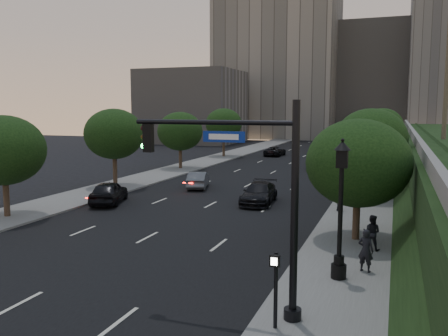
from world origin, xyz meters
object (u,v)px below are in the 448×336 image
at_px(pedestrian_b, 372,232).
at_px(sedan_mid_left, 198,180).
at_px(traffic_signal_mast, 260,207).
at_px(pedestrian_c, 340,199).
at_px(street_lamp, 340,216).
at_px(sedan_near_right, 259,193).
at_px(sedan_far_right, 314,164).
at_px(sedan_far_left, 275,151).
at_px(pedestrian_a, 366,250).
at_px(sedan_near_left, 109,192).

bearing_deg(pedestrian_b, sedan_mid_left, -32.20).
height_order(traffic_signal_mast, pedestrian_c, traffic_signal_mast).
xyz_separation_m(street_lamp, sedan_near_right, (-7.08, 13.65, -1.90)).
height_order(street_lamp, sedan_mid_left, street_lamp).
bearing_deg(sedan_far_right, sedan_mid_left, -125.66).
height_order(pedestrian_b, pedestrian_c, pedestrian_b).
height_order(sedan_mid_left, sedan_near_right, sedan_near_right).
bearing_deg(street_lamp, traffic_signal_mast, -115.77).
bearing_deg(traffic_signal_mast, sedan_far_left, 103.30).
relative_size(sedan_far_left, pedestrian_b, 2.86).
relative_size(pedestrian_a, pedestrian_b, 1.06).
xyz_separation_m(traffic_signal_mast, sedan_near_left, (-15.10, 14.28, -2.86)).
bearing_deg(traffic_signal_mast, pedestrian_c, 87.59).
distance_m(sedan_near_left, sedan_far_right, 25.69).
relative_size(traffic_signal_mast, sedan_mid_left, 1.63).
height_order(sedan_near_left, pedestrian_b, pedestrian_b).
relative_size(sedan_far_left, pedestrian_a, 2.71).
relative_size(sedan_far_right, pedestrian_b, 2.35).
bearing_deg(sedan_near_left, sedan_mid_left, -131.36).
relative_size(pedestrian_b, pedestrian_c, 1.05).
xyz_separation_m(sedan_near_left, pedestrian_a, (18.06, -8.92, 0.22)).
xyz_separation_m(sedan_mid_left, pedestrian_b, (14.74, -13.93, 0.27)).
distance_m(sedan_mid_left, sedan_far_left, 28.62).
xyz_separation_m(sedan_mid_left, sedan_far_left, (-0.38, 28.62, -0.05)).
xyz_separation_m(sedan_near_left, pedestrian_b, (18.14, -5.75, 0.17)).
bearing_deg(pedestrian_b, street_lamp, 88.01).
height_order(traffic_signal_mast, pedestrian_b, traffic_signal_mast).
bearing_deg(sedan_near_left, traffic_signal_mast, 117.80).
bearing_deg(sedan_near_left, pedestrian_a, 134.92).
relative_size(sedan_near_left, sedan_far_right, 1.22).
bearing_deg(pedestrian_a, sedan_far_left, -54.16).
relative_size(sedan_near_right, sedan_far_right, 1.30).
bearing_deg(sedan_mid_left, sedan_far_left, -105.50).
xyz_separation_m(street_lamp, sedan_far_left, (-14.11, 46.88, -1.97)).
relative_size(sedan_mid_left, pedestrian_a, 2.45).
bearing_deg(sedan_far_right, sedan_near_right, -101.83).
height_order(pedestrian_a, pedestrian_b, pedestrian_a).
distance_m(traffic_signal_mast, street_lamp, 4.79).
relative_size(traffic_signal_mast, sedan_far_right, 1.79).
bearing_deg(pedestrian_b, pedestrian_a, 99.68).
bearing_deg(pedestrian_b, sedan_near_left, -6.40).
bearing_deg(sedan_far_right, traffic_signal_mast, -93.26).
xyz_separation_m(pedestrian_b, pedestrian_c, (-2.34, 8.11, -0.04)).
distance_m(street_lamp, sedan_near_right, 15.49).
xyz_separation_m(street_lamp, sedan_near_left, (-17.13, 10.07, -1.82)).
height_order(sedan_far_left, sedan_far_right, sedan_far_right).
height_order(street_lamp, sedan_near_right, street_lamp).
bearing_deg(street_lamp, sedan_far_right, 100.85).
bearing_deg(sedan_near_left, street_lamp, 130.75).
relative_size(traffic_signal_mast, street_lamp, 1.25).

